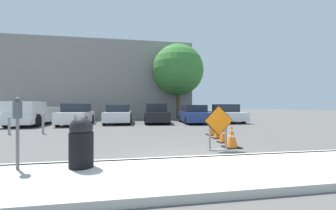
{
  "coord_description": "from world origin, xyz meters",
  "views": [
    {
      "loc": [
        -1.47,
        -5.31,
        1.41
      ],
      "look_at": [
        0.69,
        6.41,
        1.4
      ],
      "focal_mm": 24.0,
      "sensor_mm": 36.0,
      "label": 1
    }
  ],
  "objects_px": {
    "road_closed_sign": "(218,125)",
    "parking_meter": "(18,120)",
    "traffic_cone_nearest": "(232,136)",
    "parked_car_nearest": "(76,115)",
    "parked_car_fourth": "(194,115)",
    "traffic_cone_third": "(217,130)",
    "traffic_cone_fourth": "(212,127)",
    "bollard_second": "(43,123)",
    "bollard_third": "(9,125)",
    "pickup_truck": "(31,115)",
    "traffic_cone_second": "(223,133)",
    "trash_bin": "(81,142)",
    "parked_car_second": "(118,115)",
    "parked_car_fifth": "(226,114)",
    "bollard_nearest": "(75,123)",
    "parked_car_third": "(156,114)"
  },
  "relations": [
    {
      "from": "road_closed_sign",
      "to": "parked_car_fifth",
      "type": "bearing_deg",
      "value": 64.06
    },
    {
      "from": "traffic_cone_fourth",
      "to": "bollard_third",
      "type": "height_order",
      "value": "bollard_third"
    },
    {
      "from": "pickup_truck",
      "to": "bollard_nearest",
      "type": "relative_size",
      "value": 5.9
    },
    {
      "from": "traffic_cone_third",
      "to": "traffic_cone_fourth",
      "type": "distance_m",
      "value": 1.04
    },
    {
      "from": "parked_car_fifth",
      "to": "bollard_second",
      "type": "bearing_deg",
      "value": 27.25
    },
    {
      "from": "parked_car_third",
      "to": "bollard_third",
      "type": "xyz_separation_m",
      "value": [
        -7.76,
        -5.59,
        -0.23
      ]
    },
    {
      "from": "traffic_cone_fourth",
      "to": "parking_meter",
      "type": "relative_size",
      "value": 0.56
    },
    {
      "from": "bollard_second",
      "to": "bollard_third",
      "type": "distance_m",
      "value": 1.49
    },
    {
      "from": "traffic_cone_nearest",
      "to": "traffic_cone_second",
      "type": "bearing_deg",
      "value": 81.06
    },
    {
      "from": "traffic_cone_nearest",
      "to": "parked_car_nearest",
      "type": "height_order",
      "value": "parked_car_nearest"
    },
    {
      "from": "parked_car_fifth",
      "to": "bollard_second",
      "type": "xyz_separation_m",
      "value": [
        -12.03,
        -5.41,
        -0.14
      ]
    },
    {
      "from": "parked_car_fifth",
      "to": "traffic_cone_fourth",
      "type": "bearing_deg",
      "value": 63.91
    },
    {
      "from": "road_closed_sign",
      "to": "parked_car_fourth",
      "type": "bearing_deg",
      "value": 77.1
    },
    {
      "from": "road_closed_sign",
      "to": "traffic_cone_second",
      "type": "height_order",
      "value": "road_closed_sign"
    },
    {
      "from": "road_closed_sign",
      "to": "traffic_cone_nearest",
      "type": "xyz_separation_m",
      "value": [
        0.6,
        0.33,
        -0.4
      ]
    },
    {
      "from": "traffic_cone_second",
      "to": "bollard_nearest",
      "type": "height_order",
      "value": "bollard_nearest"
    },
    {
      "from": "trash_bin",
      "to": "bollard_nearest",
      "type": "xyz_separation_m",
      "value": [
        -1.62,
        7.05,
        -0.17
      ]
    },
    {
      "from": "parking_meter",
      "to": "parked_car_fourth",
      "type": "bearing_deg",
      "value": 58.56
    },
    {
      "from": "traffic_cone_nearest",
      "to": "parked_car_fourth",
      "type": "bearing_deg",
      "value": 80.04
    },
    {
      "from": "traffic_cone_fourth",
      "to": "parked_car_second",
      "type": "relative_size",
      "value": 0.19
    },
    {
      "from": "traffic_cone_fourth",
      "to": "parked_car_nearest",
      "type": "distance_m",
      "value": 10.08
    },
    {
      "from": "parked_car_third",
      "to": "bollard_nearest",
      "type": "distance_m",
      "value": 7.37
    },
    {
      "from": "parking_meter",
      "to": "parked_car_second",
      "type": "bearing_deg",
      "value": 83.16
    },
    {
      "from": "parked_car_fifth",
      "to": "bollard_nearest",
      "type": "bearing_deg",
      "value": 30.2
    },
    {
      "from": "road_closed_sign",
      "to": "traffic_cone_fourth",
      "type": "xyz_separation_m",
      "value": [
        1.12,
        3.36,
        -0.38
      ]
    },
    {
      "from": "parked_car_third",
      "to": "bollard_nearest",
      "type": "relative_size",
      "value": 4.99
    },
    {
      "from": "parked_car_fifth",
      "to": "bollard_nearest",
      "type": "height_order",
      "value": "parked_car_fifth"
    },
    {
      "from": "traffic_cone_nearest",
      "to": "traffic_cone_third",
      "type": "height_order",
      "value": "traffic_cone_nearest"
    },
    {
      "from": "traffic_cone_fourth",
      "to": "pickup_truck",
      "type": "bearing_deg",
      "value": 146.68
    },
    {
      "from": "pickup_truck",
      "to": "trash_bin",
      "type": "relative_size",
      "value": 5.28
    },
    {
      "from": "trash_bin",
      "to": "bollard_second",
      "type": "relative_size",
      "value": 1.01
    },
    {
      "from": "traffic_cone_second",
      "to": "traffic_cone_fourth",
      "type": "height_order",
      "value": "traffic_cone_fourth"
    },
    {
      "from": "road_closed_sign",
      "to": "bollard_second",
      "type": "xyz_separation_m",
      "value": [
        -6.82,
        5.29,
        -0.24
      ]
    },
    {
      "from": "parked_car_second",
      "to": "parked_car_third",
      "type": "height_order",
      "value": "parked_car_third"
    },
    {
      "from": "traffic_cone_second",
      "to": "parked_car_nearest",
      "type": "bearing_deg",
      "value": 128.57
    },
    {
      "from": "parked_car_third",
      "to": "bollard_second",
      "type": "bearing_deg",
      "value": 45.58
    },
    {
      "from": "road_closed_sign",
      "to": "bollard_nearest",
      "type": "relative_size",
      "value": 1.52
    },
    {
      "from": "traffic_cone_fourth",
      "to": "trash_bin",
      "type": "height_order",
      "value": "trash_bin"
    },
    {
      "from": "bollard_third",
      "to": "trash_bin",
      "type": "bearing_deg",
      "value": -56.9
    },
    {
      "from": "traffic_cone_nearest",
      "to": "trash_bin",
      "type": "height_order",
      "value": "trash_bin"
    },
    {
      "from": "bollard_second",
      "to": "parking_meter",
      "type": "distance_m",
      "value": 7.25
    },
    {
      "from": "road_closed_sign",
      "to": "parking_meter",
      "type": "relative_size",
      "value": 0.98
    },
    {
      "from": "traffic_cone_fourth",
      "to": "bollard_second",
      "type": "xyz_separation_m",
      "value": [
        -7.94,
        1.93,
        0.15
      ]
    },
    {
      "from": "traffic_cone_third",
      "to": "parked_car_second",
      "type": "distance_m",
      "value": 9.5
    },
    {
      "from": "pickup_truck",
      "to": "bollard_third",
      "type": "height_order",
      "value": "pickup_truck"
    },
    {
      "from": "trash_bin",
      "to": "parked_car_fourth",
      "type": "bearing_deg",
      "value": 63.13
    },
    {
      "from": "traffic_cone_nearest",
      "to": "parked_car_fifth",
      "type": "bearing_deg",
      "value": 66.07
    },
    {
      "from": "traffic_cone_second",
      "to": "parked_car_nearest",
      "type": "relative_size",
      "value": 0.17
    },
    {
      "from": "parked_car_fifth",
      "to": "parking_meter",
      "type": "relative_size",
      "value": 3.27
    },
    {
      "from": "traffic_cone_third",
      "to": "parked_car_fourth",
      "type": "distance_m",
      "value": 7.96
    }
  ]
}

